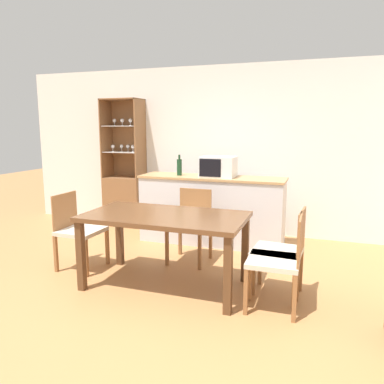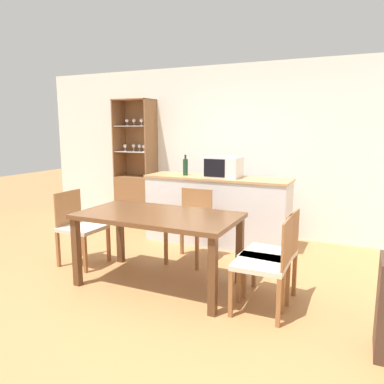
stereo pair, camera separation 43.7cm
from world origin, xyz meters
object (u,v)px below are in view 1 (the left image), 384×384
microwave (218,167)px  wine_bottle (179,167)px  dining_table (165,223)px  dining_chair_head_far (191,224)px  display_cabinet (125,190)px  dining_chair_side_right_far (282,251)px  dining_chair_side_right_near (279,260)px  dining_chair_side_left_far (78,230)px

microwave → wine_bottle: 0.56m
dining_table → dining_chair_head_far: size_ratio=1.87×
display_cabinet → dining_chair_side_right_far: bearing=-34.8°
dining_table → microwave: bearing=85.5°
dining_chair_side_right_near → dining_chair_side_left_far: same height
dining_chair_side_right_near → microwave: microwave is taller
dining_table → dining_chair_side_right_near: 1.18m
dining_table → dining_chair_side_left_far: 1.18m
dining_chair_head_far → wine_bottle: wine_bottle is taller
display_cabinet → microwave: 1.86m
display_cabinet → dining_chair_side_right_far: display_cabinet is taller
dining_table → wine_bottle: wine_bottle is taller
display_cabinet → dining_chair_side_right_near: display_cabinet is taller
dining_chair_side_right_far → wine_bottle: (-1.59, 1.41, 0.61)m
display_cabinet → microwave: bearing=-15.4°
display_cabinet → dining_chair_head_far: size_ratio=2.37×
wine_bottle → dining_chair_head_far: bearing=-60.0°
dining_chair_side_left_far → dining_chair_side_right_far: (2.31, -0.00, 0.00)m
dining_chair_head_far → dining_chair_side_right_far: 1.33m
dining_chair_head_far → wine_bottle: size_ratio=2.98×
dining_chair_side_right_near → dining_chair_head_far: 1.47m
dining_table → dining_chair_head_far: dining_chair_head_far is taller
microwave → dining_chair_side_left_far: bearing=-131.6°
microwave → display_cabinet: bearing=164.6°
dining_chair_side_right_near → dining_chair_side_right_far: size_ratio=1.00×
microwave → dining_table: bearing=-94.5°
display_cabinet → microwave: size_ratio=4.43×
dining_chair_head_far → wine_bottle: bearing=-58.8°
dining_table → wine_bottle: (-0.44, 1.54, 0.40)m
dining_chair_side_right_near → dining_chair_head_far: same height
display_cabinet → dining_table: size_ratio=1.27×
dining_chair_head_far → dining_chair_side_left_far: bearing=30.5°
dining_chair_side_right_near → dining_chair_side_left_far: (-2.31, 0.26, 0.00)m
display_cabinet → dining_table: bearing=-51.9°
dining_chair_head_far → dining_chair_side_left_far: 1.33m
dining_chair_head_far → wine_bottle: (-0.44, 0.76, 0.61)m
dining_chair_side_right_far → microwave: 1.89m
display_cabinet → dining_chair_side_right_near: (2.76, -2.18, -0.14)m
dining_chair_head_far → dining_chair_side_right_far: same height
display_cabinet → dining_chair_side_left_far: bearing=-76.8°
dining_chair_side_left_far → dining_chair_side_right_far: same height
dining_table → dining_chair_side_right_far: size_ratio=1.87×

